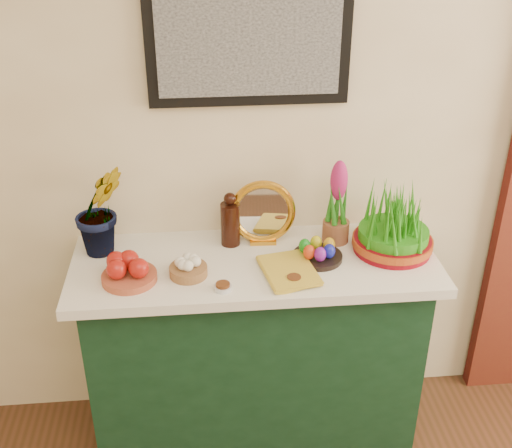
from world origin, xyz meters
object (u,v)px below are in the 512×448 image
Objects in this scene: mirror at (263,213)px; book at (265,274)px; sideboard at (255,354)px; wheatgrass_sabzeh at (394,225)px; hyacinth_green at (99,196)px.

book is at bearing -94.16° from mirror.
sideboard is 0.50m from book.
wheatgrass_sabzeh reaches higher than book.
wheatgrass_sabzeh is at bearing -29.47° from hyacinth_green.
mirror is 1.08× the size of book.
mirror is 0.84× the size of wheatgrass_sabzeh.
sideboard is 5.34× the size of book.
wheatgrass_sabzeh is (0.52, 0.15, 0.10)m from book.
hyacinth_green is 1.53× the size of wheatgrass_sabzeh.
hyacinth_green is 1.81× the size of mirror.
mirror reaches higher than sideboard.
wheatgrass_sabzeh is at bearing -13.49° from mirror.
hyacinth_green is 0.69m from book.
mirror reaches higher than book.
mirror is (0.04, 0.14, 0.59)m from sideboard.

